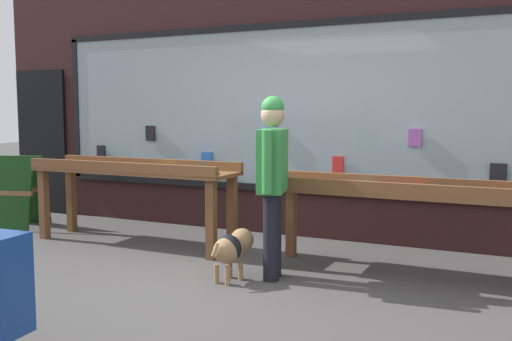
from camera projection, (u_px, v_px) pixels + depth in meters
The scene contains 7 objects.
ground_plane at pixel (194, 289), 4.83m from camera, with size 40.00×40.00×0.00m, color #474444.
shopfront_facade at pixel (292, 101), 6.84m from camera, with size 8.99×0.29×3.28m.
display_table_left at pixel (133, 177), 6.40m from camera, with size 2.48×0.62×0.96m.
display_table_right at pixel (399, 199), 5.16m from camera, with size 2.48×0.62×0.89m.
person_browsing at pixel (273, 174), 5.05m from camera, with size 0.32×0.64×1.63m.
small_dog at pixel (232, 248), 5.05m from camera, with size 0.29×0.54×0.44m.
sandwich_board_sign at pixel (18, 191), 7.41m from camera, with size 0.72×0.72×0.92m.
Camera 1 is at (2.47, -4.03, 1.50)m, focal length 40.00 mm.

